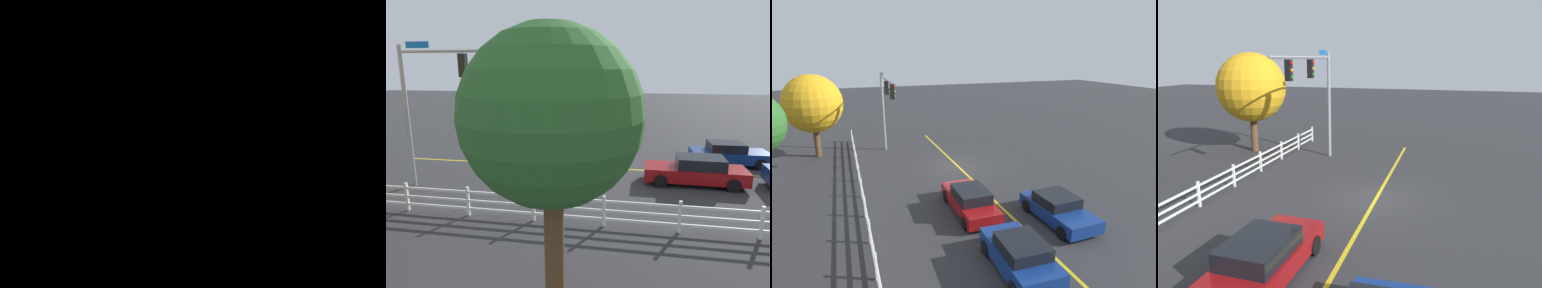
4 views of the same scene
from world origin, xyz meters
The scene contains 5 objects.
ground_plane centered at (0.00, 0.00, 0.00)m, with size 120.00×120.00×0.00m, color #2D2D30.
lane_center_stripe centered at (-4.00, 0.00, 0.00)m, with size 28.00×0.16×0.01m, color gold.
signal_assembly centered at (4.16, 4.43, 4.72)m, with size 7.71×0.38×6.67m.
car_1 centered at (-6.95, 1.81, 0.67)m, with size 4.82×1.96×1.38m.
white_rail_fence centered at (-3.00, 7.07, 0.60)m, with size 26.10×0.10×1.15m.
Camera 1 is at (-11.73, 11.41, 5.31)m, focal length 38.61 mm.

